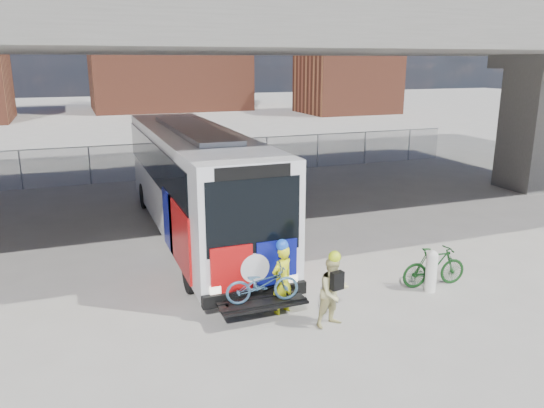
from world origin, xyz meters
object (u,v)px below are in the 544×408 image
bus (195,175)px  cyclist_hivis (282,278)px  cyclist_tan (334,291)px  bike_parked (434,267)px  bollard (431,270)px

bus → cyclist_hivis: bus is taller
cyclist_tan → bike_parked: cyclist_tan is taller
cyclist_hivis → cyclist_tan: (0.83, -0.99, -0.04)m
cyclist_hivis → bike_parked: bearing=156.4°
bike_parked → bus: bearing=43.3°
cyclist_tan → bike_parked: 3.61m
bus → cyclist_tan: bearing=-79.1°
bus → cyclist_hivis: bearing=-84.8°
cyclist_tan → bus: bearing=90.8°
bus → bike_parked: (4.87, -6.33, -1.57)m
bus → cyclist_hivis: 6.47m
bus → bike_parked: 8.14m
cyclist_hivis → cyclist_tan: cyclist_hivis is taller
bollard → cyclist_tan: (-3.18, -0.74, 0.24)m
bike_parked → cyclist_tan: bearing=111.7°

